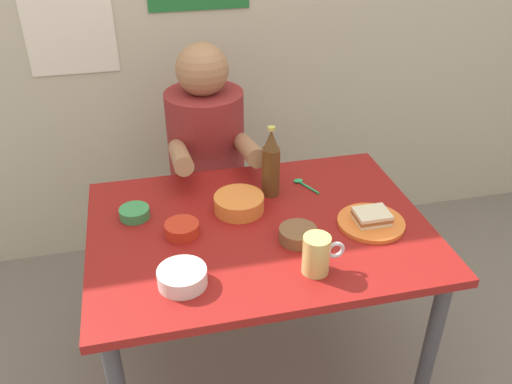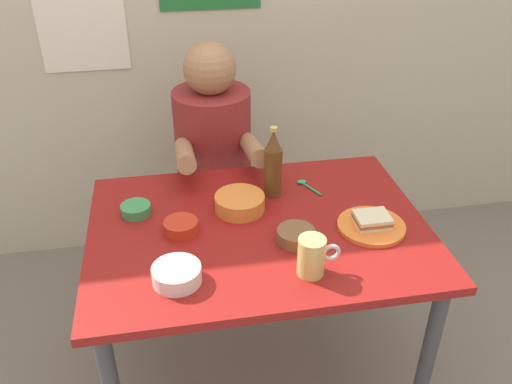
% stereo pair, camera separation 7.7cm
% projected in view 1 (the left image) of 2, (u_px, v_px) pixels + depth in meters
% --- Properties ---
extents(ground_plane, '(6.00, 6.00, 0.00)m').
position_uv_depth(ground_plane, '(259.00, 377.00, 2.13)').
color(ground_plane, slate).
extents(dining_table, '(1.10, 0.80, 0.74)m').
position_uv_depth(dining_table, '(259.00, 249.00, 1.79)').
color(dining_table, maroon).
rests_on(dining_table, ground).
extents(stool, '(0.34, 0.34, 0.45)m').
position_uv_depth(stool, '(210.00, 220.00, 2.46)').
color(stool, '#4C4C51').
rests_on(stool, ground).
extents(person_seated, '(0.33, 0.56, 0.72)m').
position_uv_depth(person_seated, '(206.00, 140.00, 2.23)').
color(person_seated, maroon).
rests_on(person_seated, stool).
extents(plate_orange, '(0.22, 0.22, 0.01)m').
position_uv_depth(plate_orange, '(371.00, 223.00, 1.75)').
color(plate_orange, orange).
rests_on(plate_orange, dining_table).
extents(sandwich, '(0.11, 0.09, 0.04)m').
position_uv_depth(sandwich, '(372.00, 216.00, 1.74)').
color(sandwich, beige).
rests_on(sandwich, plate_orange).
extents(beer_mug, '(0.13, 0.08, 0.12)m').
position_uv_depth(beer_mug, '(317.00, 254.00, 1.52)').
color(beer_mug, '#D1BC66').
rests_on(beer_mug, dining_table).
extents(beer_bottle, '(0.06, 0.06, 0.26)m').
position_uv_depth(beer_bottle, '(271.00, 165.00, 1.85)').
color(beer_bottle, '#593819').
rests_on(beer_bottle, dining_table).
extents(soup_bowl_orange, '(0.17, 0.17, 0.05)m').
position_uv_depth(soup_bowl_orange, '(239.00, 203.00, 1.81)').
color(soup_bowl_orange, orange).
rests_on(soup_bowl_orange, dining_table).
extents(dip_bowl_green, '(0.10, 0.10, 0.03)m').
position_uv_depth(dip_bowl_green, '(134.00, 212.00, 1.78)').
color(dip_bowl_green, '#388C4C').
rests_on(dip_bowl_green, dining_table).
extents(rice_bowl_white, '(0.14, 0.14, 0.05)m').
position_uv_depth(rice_bowl_white, '(182.00, 276.00, 1.49)').
color(rice_bowl_white, silver).
rests_on(rice_bowl_white, dining_table).
extents(condiment_bowl_brown, '(0.12, 0.12, 0.04)m').
position_uv_depth(condiment_bowl_brown, '(298.00, 234.00, 1.67)').
color(condiment_bowl_brown, brown).
rests_on(condiment_bowl_brown, dining_table).
extents(sauce_bowl_chili, '(0.11, 0.11, 0.04)m').
position_uv_depth(sauce_bowl_chili, '(182.00, 228.00, 1.70)').
color(sauce_bowl_chili, red).
rests_on(sauce_bowl_chili, dining_table).
extents(spoon, '(0.07, 0.11, 0.01)m').
position_uv_depth(spoon, '(302.00, 183.00, 1.97)').
color(spoon, '#26A559').
rests_on(spoon, dining_table).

